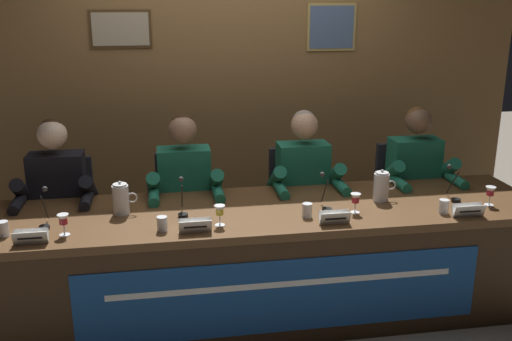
{
  "coord_description": "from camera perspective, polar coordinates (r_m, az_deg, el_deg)",
  "views": [
    {
      "loc": [
        -0.56,
        -3.35,
        2.01
      ],
      "look_at": [
        0.0,
        0.0,
        0.98
      ],
      "focal_mm": 40.61,
      "sensor_mm": 36.0,
      "label": 1
    }
  ],
  "objects": [
    {
      "name": "water_cup_far_right",
      "position": [
        3.74,
        18.0,
        -3.44
      ],
      "size": [
        0.06,
        0.06,
        0.08
      ],
      "color": "silver",
      "rests_on": "conference_table"
    },
    {
      "name": "chair_center_right",
      "position": [
        4.38,
        4.14,
        -4.04
      ],
      "size": [
        0.44,
        0.45,
        0.92
      ],
      "color": "black",
      "rests_on": "ground_plane"
    },
    {
      "name": "nameplate_far_right",
      "position": [
        3.72,
        20.2,
        -3.7
      ],
      "size": [
        0.19,
        0.06,
        0.08
      ],
      "color": "white",
      "rests_on": "conference_table"
    },
    {
      "name": "water_pitcher_right_side",
      "position": [
        3.84,
        12.25,
        -1.54
      ],
      "size": [
        0.15,
        0.1,
        0.21
      ],
      "color": "silver",
      "rests_on": "conference_table"
    },
    {
      "name": "nameplate_center_right",
      "position": [
        3.41,
        7.77,
        -4.62
      ],
      "size": [
        0.18,
        0.06,
        0.08
      ],
      "color": "white",
      "rests_on": "conference_table"
    },
    {
      "name": "juice_glass_center_right",
      "position": [
        3.59,
        9.78,
        -2.83
      ],
      "size": [
        0.06,
        0.06,
        0.12
      ],
      "color": "white",
      "rests_on": "conference_table"
    },
    {
      "name": "microphone_center_left",
      "position": [
        3.54,
        -7.27,
        -3.19
      ],
      "size": [
        0.06,
        0.17,
        0.22
      ],
      "color": "black",
      "rests_on": "conference_table"
    },
    {
      "name": "water_cup_far_left",
      "position": [
        3.52,
        -23.63,
        -5.35
      ],
      "size": [
        0.06,
        0.06,
        0.08
      ],
      "color": "silver",
      "rests_on": "conference_table"
    },
    {
      "name": "conference_table",
      "position": [
        3.61,
        0.35,
        -7.69
      ],
      "size": [
        3.67,
        0.86,
        0.73
      ],
      "color": "brown",
      "rests_on": "ground_plane"
    },
    {
      "name": "ground_plane",
      "position": [
        3.95,
        -0.0,
        -13.69
      ],
      "size": [
        12.0,
        12.0,
        0.0
      ],
      "primitive_type": "plane",
      "color": "gray"
    },
    {
      "name": "panelist_center_left",
      "position": [
        3.98,
        -6.98,
        -2.03
      ],
      "size": [
        0.51,
        0.48,
        1.25
      ],
      "color": "black",
      "rests_on": "ground_plane"
    },
    {
      "name": "juice_glass_far_left",
      "position": [
        3.39,
        -18.45,
        -4.72
      ],
      "size": [
        0.06,
        0.06,
        0.12
      ],
      "color": "white",
      "rests_on": "conference_table"
    },
    {
      "name": "panelist_far_right",
      "position": [
        4.38,
        15.63,
        -0.79
      ],
      "size": [
        0.51,
        0.48,
        1.25
      ],
      "color": "black",
      "rests_on": "ground_plane"
    },
    {
      "name": "nameplate_far_left",
      "position": [
        3.35,
        -21.33,
        -6.12
      ],
      "size": [
        0.18,
        0.06,
        0.08
      ],
      "color": "white",
      "rests_on": "conference_table"
    },
    {
      "name": "water_cup_center_right",
      "position": [
        3.5,
        5.06,
        -3.98
      ],
      "size": [
        0.06,
        0.06,
        0.08
      ],
      "color": "silver",
      "rests_on": "conference_table"
    },
    {
      "name": "microphone_far_right",
      "position": [
        3.98,
        18.9,
        -1.71
      ],
      "size": [
        0.06,
        0.17,
        0.22
      ],
      "color": "black",
      "rests_on": "conference_table"
    },
    {
      "name": "water_cup_center_left",
      "position": [
        3.33,
        -9.22,
        -5.27
      ],
      "size": [
        0.06,
        0.06,
        0.08
      ],
      "color": "silver",
      "rests_on": "conference_table"
    },
    {
      "name": "chair_center_left",
      "position": [
        4.27,
        -6.98,
        -4.69
      ],
      "size": [
        0.44,
        0.45,
        0.92
      ],
      "color": "black",
      "rests_on": "ground_plane"
    },
    {
      "name": "juice_glass_far_right",
      "position": [
        3.95,
        22.08,
        -2.02
      ],
      "size": [
        0.06,
        0.06,
        0.12
      ],
      "color": "white",
      "rests_on": "conference_table"
    },
    {
      "name": "chair_far_left",
      "position": [
        4.32,
        -18.25,
        -5.16
      ],
      "size": [
        0.44,
        0.45,
        0.92
      ],
      "color": "black",
      "rests_on": "ground_plane"
    },
    {
      "name": "chair_far_right",
      "position": [
        4.64,
        14.34,
        -3.31
      ],
      "size": [
        0.44,
        0.45,
        0.92
      ],
      "color": "black",
      "rests_on": "ground_plane"
    },
    {
      "name": "microphone_far_left",
      "position": [
        3.55,
        -20.11,
        -4.07
      ],
      "size": [
        0.06,
        0.17,
        0.22
      ],
      "color": "black",
      "rests_on": "conference_table"
    },
    {
      "name": "wall_back_panelled",
      "position": [
        4.8,
        -2.69,
        8.4
      ],
      "size": [
        4.87,
        0.14,
        2.6
      ],
      "color": "brown",
      "rests_on": "ground_plane"
    },
    {
      "name": "panelist_far_left",
      "position": [
        4.04,
        -19.01,
        -2.57
      ],
      "size": [
        0.51,
        0.48,
        1.25
      ],
      "color": "black",
      "rests_on": "ground_plane"
    },
    {
      "name": "nameplate_center_left",
      "position": [
        3.28,
        -6.01,
        -5.45
      ],
      "size": [
        0.18,
        0.06,
        0.08
      ],
      "color": "white",
      "rests_on": "conference_table"
    },
    {
      "name": "water_pitcher_left_side",
      "position": [
        3.62,
        -13.15,
        -2.75
      ],
      "size": [
        0.15,
        0.1,
        0.21
      ],
      "color": "silver",
      "rests_on": "conference_table"
    },
    {
      "name": "microphone_center_right",
      "position": [
        3.63,
        6.85,
        -2.67
      ],
      "size": [
        0.06,
        0.17,
        0.22
      ],
      "color": "black",
      "rests_on": "conference_table"
    },
    {
      "name": "juice_glass_center_left",
      "position": [
        3.35,
        -3.6,
        -4.06
      ],
      "size": [
        0.06,
        0.06,
        0.12
      ],
      "color": "white",
      "rests_on": "conference_table"
    },
    {
      "name": "panelist_center_right",
      "position": [
        4.1,
        4.87,
        -1.41
      ],
      "size": [
        0.51,
        0.48,
        1.25
      ],
      "color": "black",
      "rests_on": "ground_plane"
    }
  ]
}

